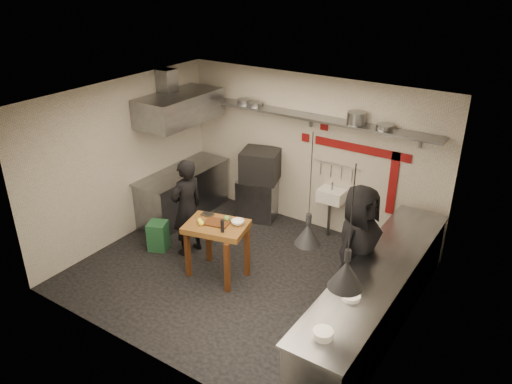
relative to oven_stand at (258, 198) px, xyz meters
The scene contains 47 objects.
floor 2.04m from the oven_stand, 62.97° to the right, with size 5.00×5.00×0.00m, color black.
ceiling 3.13m from the oven_stand, 62.97° to the right, with size 5.00×5.00×0.00m, color silver.
wall_back 1.39m from the oven_stand, 19.21° to the left, with size 5.00×0.04×2.80m, color beige.
wall_front 4.11m from the oven_stand, 76.81° to the right, with size 5.00×0.04×2.80m, color beige.
wall_left 2.59m from the oven_stand, 131.73° to the right, with size 0.04×4.20×2.80m, color beige.
wall_right 3.98m from the oven_stand, 27.61° to the right, with size 0.04×4.20×2.80m, color beige.
red_band_horiz 2.28m from the oven_stand, ahead, with size 1.70×0.02×0.14m, color maroon.
red_band_vert 2.60m from the oven_stand, ahead, with size 0.14×0.02×1.10m, color maroon.
red_tile_a 1.96m from the oven_stand, 14.36° to the left, with size 0.14×0.02×0.14m, color maroon.
red_tile_b 1.54m from the oven_stand, 20.14° to the left, with size 0.14×0.02×0.14m, color maroon.
back_shelf 1.95m from the oven_stand, ahead, with size 4.60×0.34×0.04m, color slate.
shelf_bracket_left 1.92m from the oven_stand, 163.84° to the left, with size 0.04×0.06×0.24m, color slate.
shelf_bracket_mid 1.88m from the oven_stand, 17.51° to the left, with size 0.04×0.06×0.24m, color slate.
shelf_bracket_right 3.26m from the oven_stand, ahead, with size 0.04×0.06×0.24m, color slate.
pan_far_left 1.83m from the oven_stand, 160.64° to the left, with size 0.25×0.25×0.09m, color slate.
pan_mid_left 1.79m from the oven_stand, 138.69° to the left, with size 0.27×0.27×0.07m, color slate.
stock_pot 2.57m from the oven_stand, ahead, with size 0.30×0.30×0.20m, color slate.
pan_right 2.89m from the oven_stand, ahead, with size 0.27×0.27×0.08m, color slate.
oven_stand is the anchor object (origin of this frame).
combi_oven 0.69m from the oven_stand, 18.23° to the right, with size 0.67×0.62×0.58m, color black.
oven_door 0.74m from the oven_stand, 83.82° to the right, with size 0.44×0.03×0.46m, color maroon.
oven_glass 0.76m from the oven_stand, 83.14° to the right, with size 0.39×0.02×0.34m, color black.
hand_sink 1.51m from the oven_stand, ahead, with size 0.46×0.34×0.22m, color white.
sink_tap 1.57m from the oven_stand, ahead, with size 0.03×0.03×0.14m, color slate.
sink_drain 1.46m from the oven_stand, ahead, with size 0.06×0.06×0.66m, color slate.
utensil_rail 1.75m from the oven_stand, 10.74° to the left, with size 0.02×0.02×0.90m, color slate.
counter_right 3.54m from the oven_stand, 30.23° to the right, with size 0.70×3.80×0.90m, color slate.
counter_right_top 3.58m from the oven_stand, 30.23° to the right, with size 0.76×3.90×0.03m, color slate.
plate_stack 4.55m from the oven_stand, 47.88° to the right, with size 0.22×0.22×0.09m, color white.
small_bowl_right 4.00m from the oven_stand, 40.55° to the right, with size 0.22×0.22×0.05m, color white.
counter_left 1.44m from the oven_stand, 149.42° to the right, with size 0.70×1.90×0.90m, color slate.
counter_left_top 1.53m from the oven_stand, 149.42° to the right, with size 0.76×2.00×0.03m, color slate.
extractor_hood 2.24m from the oven_stand, 148.37° to the right, with size 0.78×1.60×0.50m, color slate.
hood_duct 2.69m from the oven_stand, 153.03° to the right, with size 0.28×0.28×0.50m, color slate.
green_bin 2.09m from the oven_stand, 111.80° to the right, with size 0.31×0.31×0.50m, color #215B35.
prep_table 2.08m from the oven_stand, 74.19° to the right, with size 0.92×0.64×0.92m, color brown, non-canonical shape.
cutting_board 2.13m from the oven_stand, 74.15° to the right, with size 0.37×0.26×0.03m, color #512912.
pepper_mill 2.37m from the oven_stand, 69.77° to the right, with size 0.05×0.05×0.20m, color black.
lemon_a 2.21m from the oven_stand, 81.04° to the right, with size 0.07×0.07×0.07m, color #FFFB33.
lemon_b 2.27m from the oven_stand, 79.45° to the right, with size 0.08×0.08×0.08m, color #FFFB33.
veg_ball 2.03m from the oven_stand, 70.67° to the right, with size 0.09×0.09×0.09m, color #5B9446.
steel_tray 1.96m from the oven_stand, 81.36° to the right, with size 0.18×0.12×0.03m, color slate.
bowl 2.08m from the oven_stand, 65.37° to the right, with size 0.21×0.21×0.06m, color white.
heat_lamp_near 3.71m from the oven_stand, 45.94° to the right, with size 0.33×0.33×1.45m, color black, non-canonical shape.
heat_lamp_far 4.62m from the oven_stand, 44.15° to the right, with size 0.38×0.38×1.42m, color black, non-canonical shape.
chef_left 1.79m from the oven_stand, 99.05° to the right, with size 0.61×0.40×1.68m, color black.
chef_right 3.03m from the oven_stand, 29.05° to the right, with size 0.90×0.59×1.85m, color black.
Camera 1 is at (3.80, -5.38, 4.57)m, focal length 35.00 mm.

